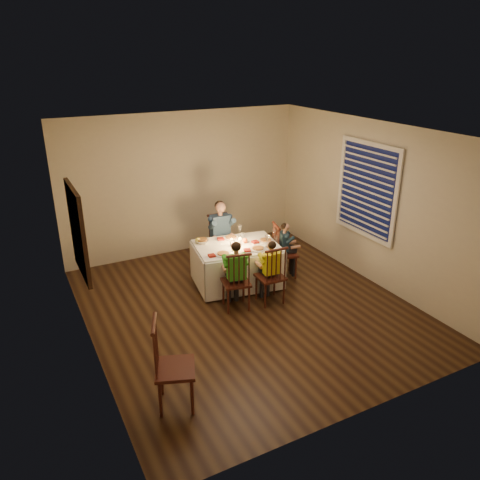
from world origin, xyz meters
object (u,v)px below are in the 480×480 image
chair_end (284,276)px  chair_extra (177,404)px  child_teal (284,276)px  chair_adult (221,266)px  child_green (236,307)px  chair_near_left (236,307)px  chair_near_right (270,301)px  serving_bowl (202,241)px  dining_table (237,256)px  child_yellow (270,301)px  adult (221,266)px

chair_end → chair_extra: chair_extra is taller
chair_end → child_teal: child_teal is taller
chair_adult → child_green: size_ratio=0.88×
chair_near_left → chair_near_right: bearing=-176.2°
child_teal → serving_bowl: 1.55m
chair_near_right → serving_bowl: size_ratio=4.51×
dining_table → serving_bowl: bearing=152.0°
child_yellow → chair_near_right: bearing=-0.0°
dining_table → chair_near_left: bearing=-109.1°
chair_near_left → chair_near_right: same height
chair_end → chair_extra: (-2.71, -2.11, 0.00)m
child_green → child_teal: (1.21, 0.57, 0.00)m
chair_adult → chair_near_left: same height
chair_end → child_yellow: (-0.67, -0.65, 0.00)m
child_teal → chair_adult: bearing=57.0°
adult → child_teal: bearing=-43.6°
adult → child_teal: adult is taller
child_green → child_yellow: 0.54m
chair_end → child_yellow: 0.93m
adult → child_green: 1.47m
dining_table → adult: dining_table is taller
chair_adult → chair_extra: 3.52m
chair_end → chair_near_left: bearing=129.1°
dining_table → child_yellow: bearing=-67.6°
chair_near_left → adult: bearing=-94.9°
chair_near_left → chair_extra: (-1.50, -1.54, 0.00)m
chair_adult → chair_end: size_ratio=1.00×
chair_end → chair_extra: size_ratio=0.90×
chair_extra → child_yellow: 2.51m
chair_near_left → chair_end: 1.34m
child_teal → child_yellow: bearing=147.7°
chair_near_left → serving_bowl: bearing=-73.0°
serving_bowl → child_green: bearing=-84.8°
child_green → child_teal: bearing=-143.0°
chair_adult → chair_near_left: 1.47m
chair_adult → child_teal: child_teal is taller
chair_near_left → adult: (0.42, 1.41, 0.00)m
adult → child_green: bearing=-103.5°
child_yellow → serving_bowl: serving_bowl is taller
dining_table → adult: (0.07, 0.74, -0.49)m
chair_near_right → child_yellow: (0.00, 0.00, 0.00)m
chair_extra → child_yellow: bearing=-33.7°
child_green → child_teal: size_ratio=1.12×
child_yellow → chair_extra: bearing=38.1°
dining_table → child_yellow: 0.92m
chair_extra → serving_bowl: size_ratio=5.02×
dining_table → chair_near_right: size_ratio=1.55×
adult → child_yellow: 1.49m
adult → chair_near_right: bearing=-82.3°
dining_table → chair_near_right: (0.18, -0.75, -0.49)m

